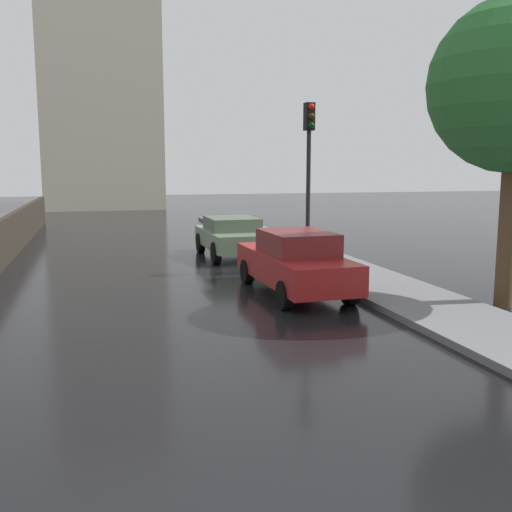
{
  "coord_description": "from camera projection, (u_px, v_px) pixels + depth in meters",
  "views": [
    {
      "loc": [
        -1.52,
        -2.75,
        2.95
      ],
      "look_at": [
        1.34,
        7.76,
        1.29
      ],
      "focal_mm": 41.01,
      "sensor_mm": 36.0,
      "label": 1
    }
  ],
  "objects": [
    {
      "name": "car_green_mid_road",
      "position": [
        232.0,
        236.0,
        19.27
      ],
      "size": [
        1.9,
        3.89,
        1.31
      ],
      "rotation": [
        0.0,
        0.0,
        0.01
      ],
      "color": "slate",
      "rests_on": "ground"
    },
    {
      "name": "distant_tower",
      "position": [
        100.0,
        80.0,
        43.45
      ],
      "size": [
        8.09,
        11.41,
        18.65
      ],
      "color": "beige",
      "rests_on": "ground"
    },
    {
      "name": "traffic_light",
      "position": [
        309.0,
        155.0,
        16.22
      ],
      "size": [
        0.26,
        0.39,
        4.55
      ],
      "color": "black",
      "rests_on": "sidewalk_strip"
    },
    {
      "name": "car_red_near_kerb",
      "position": [
        295.0,
        262.0,
        13.65
      ],
      "size": [
        1.79,
        4.43,
        1.49
      ],
      "rotation": [
        0.0,
        0.0,
        0.02
      ],
      "color": "maroon",
      "rests_on": "ground"
    }
  ]
}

